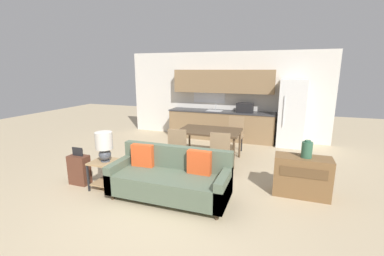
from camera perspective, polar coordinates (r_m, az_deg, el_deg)
ground_plane at (r=4.44m, az=-7.05°, el=-16.19°), size 20.00×20.00×0.00m
wall_back at (r=8.32m, az=7.04°, el=7.23°), size 6.40×0.07×2.70m
kitchen_counter at (r=8.09m, az=6.61°, el=3.44°), size 3.29×0.65×2.15m
refrigerator at (r=7.78m, az=21.17°, el=3.06°), size 0.70×0.74×1.89m
dining_table at (r=6.14m, az=3.93°, el=-1.00°), size 1.45×0.95×0.75m
couch at (r=4.45m, az=-4.75°, el=-11.09°), size 2.01×0.80×0.85m
side_table at (r=5.02m, az=-18.73°, el=-8.82°), size 0.46×0.46×0.53m
table_lamp at (r=4.85m, az=-18.94°, el=-3.48°), size 0.30×0.30×0.54m
credenza at (r=4.88m, az=23.20°, el=-9.83°), size 0.92×0.41×0.70m
vase at (r=4.72m, az=24.17°, el=-4.38°), size 0.18×0.18×0.30m
dining_chair_near_left at (r=5.55m, az=-2.99°, el=-4.32°), size 0.47×0.47×0.94m
dining_chair_near_right at (r=5.28m, az=6.36°, el=-5.29°), size 0.46×0.46×0.94m
dining_chair_far_right at (r=6.91m, az=9.57°, el=-1.07°), size 0.43×0.43×0.94m
suitcase at (r=5.40m, az=-23.75°, el=-8.43°), size 0.38×0.22×0.72m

